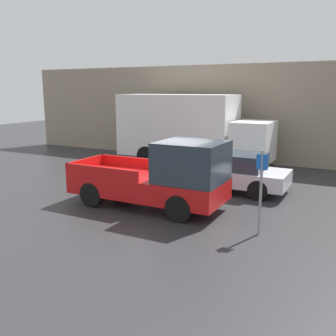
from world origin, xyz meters
TOP-DOWN VIEW (x-y plane):
  - ground_plane at (0.00, 0.00)m, footprint 60.00×60.00m
  - building_wall at (0.00, 8.19)m, footprint 28.00×0.15m
  - pickup_truck at (0.28, -0.97)m, footprint 5.17×2.04m
  - car at (1.46, 2.24)m, footprint 4.52×1.91m
  - delivery_truck at (-1.96, 5.90)m, footprint 7.73×2.48m
  - parking_sign at (3.66, -1.76)m, footprint 0.30×0.07m
  - newspaper_box at (-4.99, 7.86)m, footprint 0.45×0.40m

SIDE VIEW (x-z plane):
  - ground_plane at x=0.00m, z-range 0.00..0.00m
  - newspaper_box at x=-4.99m, z-range 0.00..1.00m
  - car at x=1.46m, z-range 0.03..1.49m
  - pickup_truck at x=0.28m, z-range -0.09..2.18m
  - parking_sign at x=3.66m, z-range 0.15..2.43m
  - delivery_truck at x=-1.96m, z-range 0.12..3.70m
  - building_wall at x=0.00m, z-range 0.00..5.13m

